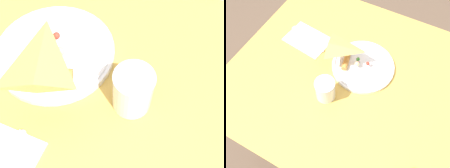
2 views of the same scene
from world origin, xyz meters
The scene contains 6 objects.
ground_plane centered at (0.00, 0.00, 0.00)m, with size 6.00×6.00×0.00m, color brown.
dining_table centered at (0.00, 0.00, 0.64)m, with size 0.95×0.86×0.76m.
plate_pizza centered at (0.04, 0.06, 0.78)m, with size 0.26×0.26×0.05m.
milk_glass centered at (-0.03, -0.12, 0.80)m, with size 0.08×0.08×0.10m.
napkin_folded centered at (-0.24, 0.08, 0.76)m, with size 0.21×0.16×0.00m.
butter_knife centered at (-0.25, 0.08, 0.77)m, with size 0.20×0.07×0.01m.
Camera 2 is at (0.19, -0.44, 1.52)m, focal length 35.00 mm.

